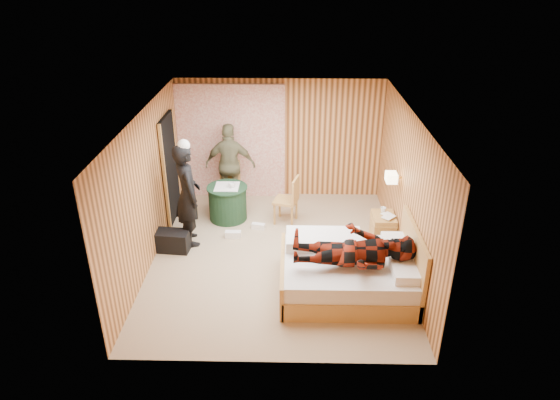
{
  "coord_description": "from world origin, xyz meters",
  "views": [
    {
      "loc": [
        0.21,
        -7.29,
        4.66
      ],
      "look_at": [
        0.05,
        0.05,
        1.05
      ],
      "focal_mm": 32.0,
      "sensor_mm": 36.0,
      "label": 1
    }
  ],
  "objects_px": {
    "chair_far": "(230,180)",
    "man_at_table": "(230,165)",
    "round_table": "(228,202)",
    "chair_near": "(290,197)",
    "wall_lamp": "(391,177)",
    "man_on_bed": "(355,242)",
    "nightstand": "(383,228)",
    "bed": "(349,272)",
    "duffel_bag": "(171,241)",
    "woman_standing": "(188,195)"
  },
  "relations": [
    {
      "from": "nightstand",
      "to": "round_table",
      "type": "relative_size",
      "value": 0.71
    },
    {
      "from": "bed",
      "to": "chair_far",
      "type": "distance_m",
      "value": 3.6
    },
    {
      "from": "bed",
      "to": "nightstand",
      "type": "bearing_deg",
      "value": 62.2
    },
    {
      "from": "woman_standing",
      "to": "man_on_bed",
      "type": "xyz_separation_m",
      "value": [
        2.71,
        -1.61,
        0.04
      ]
    },
    {
      "from": "wall_lamp",
      "to": "bed",
      "type": "relative_size",
      "value": 0.13
    },
    {
      "from": "man_at_table",
      "to": "man_on_bed",
      "type": "bearing_deg",
      "value": 126.34
    },
    {
      "from": "chair_far",
      "to": "round_table",
      "type": "bearing_deg",
      "value": -96.45
    },
    {
      "from": "wall_lamp",
      "to": "man_on_bed",
      "type": "distance_m",
      "value": 1.8
    },
    {
      "from": "man_on_bed",
      "to": "woman_standing",
      "type": "bearing_deg",
      "value": 149.27
    },
    {
      "from": "nightstand",
      "to": "chair_far",
      "type": "relative_size",
      "value": 0.6
    },
    {
      "from": "round_table",
      "to": "man_at_table",
      "type": "bearing_deg",
      "value": 90.0
    },
    {
      "from": "wall_lamp",
      "to": "man_on_bed",
      "type": "bearing_deg",
      "value": -115.9
    },
    {
      "from": "bed",
      "to": "duffel_bag",
      "type": "distance_m",
      "value": 3.17
    },
    {
      "from": "chair_near",
      "to": "duffel_bag",
      "type": "distance_m",
      "value": 2.35
    },
    {
      "from": "bed",
      "to": "chair_near",
      "type": "distance_m",
      "value": 2.33
    },
    {
      "from": "wall_lamp",
      "to": "round_table",
      "type": "bearing_deg",
      "value": 162.84
    },
    {
      "from": "wall_lamp",
      "to": "duffel_bag",
      "type": "distance_m",
      "value": 3.95
    },
    {
      "from": "wall_lamp",
      "to": "man_on_bed",
      "type": "height_order",
      "value": "man_on_bed"
    },
    {
      "from": "nightstand",
      "to": "chair_far",
      "type": "height_order",
      "value": "chair_far"
    },
    {
      "from": "nightstand",
      "to": "wall_lamp",
      "type": "bearing_deg",
      "value": -57.89
    },
    {
      "from": "round_table",
      "to": "chair_near",
      "type": "xyz_separation_m",
      "value": [
        1.21,
        -0.13,
        0.2
      ]
    },
    {
      "from": "chair_far",
      "to": "man_at_table",
      "type": "relative_size",
      "value": 0.54
    },
    {
      "from": "nightstand",
      "to": "man_at_table",
      "type": "xyz_separation_m",
      "value": [
        -2.87,
        1.49,
        0.58
      ]
    },
    {
      "from": "nightstand",
      "to": "duffel_bag",
      "type": "distance_m",
      "value": 3.75
    },
    {
      "from": "woman_standing",
      "to": "man_on_bed",
      "type": "relative_size",
      "value": 1.05
    },
    {
      "from": "chair_far",
      "to": "duffel_bag",
      "type": "distance_m",
      "value": 2.03
    },
    {
      "from": "chair_far",
      "to": "man_on_bed",
      "type": "xyz_separation_m",
      "value": [
        2.15,
        -3.12,
        0.43
      ]
    },
    {
      "from": "duffel_bag",
      "to": "man_on_bed",
      "type": "bearing_deg",
      "value": -17.61
    },
    {
      "from": "bed",
      "to": "man_on_bed",
      "type": "xyz_separation_m",
      "value": [
        0.03,
        -0.23,
        0.66
      ]
    },
    {
      "from": "round_table",
      "to": "woman_standing",
      "type": "distance_m",
      "value": 1.2
    },
    {
      "from": "nightstand",
      "to": "man_at_table",
      "type": "distance_m",
      "value": 3.28
    },
    {
      "from": "wall_lamp",
      "to": "chair_far",
      "type": "relative_size",
      "value": 0.28
    },
    {
      "from": "wall_lamp",
      "to": "round_table",
      "type": "height_order",
      "value": "wall_lamp"
    },
    {
      "from": "chair_far",
      "to": "duffel_bag",
      "type": "height_order",
      "value": "chair_far"
    },
    {
      "from": "bed",
      "to": "duffel_bag",
      "type": "height_order",
      "value": "bed"
    },
    {
      "from": "nightstand",
      "to": "round_table",
      "type": "distance_m",
      "value": 2.99
    },
    {
      "from": "round_table",
      "to": "man_on_bed",
      "type": "height_order",
      "value": "man_on_bed"
    },
    {
      "from": "man_at_table",
      "to": "wall_lamp",
      "type": "bearing_deg",
      "value": 154.04
    },
    {
      "from": "round_table",
      "to": "man_at_table",
      "type": "relative_size",
      "value": 0.45
    },
    {
      "from": "chair_near",
      "to": "man_at_table",
      "type": "distance_m",
      "value": 1.47
    },
    {
      "from": "nightstand",
      "to": "man_on_bed",
      "type": "xyz_separation_m",
      "value": [
        -0.73,
        -1.66,
        0.69
      ]
    },
    {
      "from": "wall_lamp",
      "to": "woman_standing",
      "type": "relative_size",
      "value": 0.14
    },
    {
      "from": "bed",
      "to": "duffel_bag",
      "type": "xyz_separation_m",
      "value": [
        -2.97,
        1.08,
        -0.13
      ]
    },
    {
      "from": "chair_far",
      "to": "nightstand",
      "type": "bearing_deg",
      "value": -34.26
    },
    {
      "from": "woman_standing",
      "to": "man_at_table",
      "type": "relative_size",
      "value": 1.08
    },
    {
      "from": "nightstand",
      "to": "man_at_table",
      "type": "bearing_deg",
      "value": 152.64
    },
    {
      "from": "man_at_table",
      "to": "woman_standing",
      "type": "bearing_deg",
      "value": 71.93
    },
    {
      "from": "wall_lamp",
      "to": "chair_far",
      "type": "height_order",
      "value": "wall_lamp"
    },
    {
      "from": "duffel_bag",
      "to": "bed",
      "type": "bearing_deg",
      "value": -14.01
    },
    {
      "from": "chair_near",
      "to": "woman_standing",
      "type": "bearing_deg",
      "value": -51.45
    }
  ]
}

